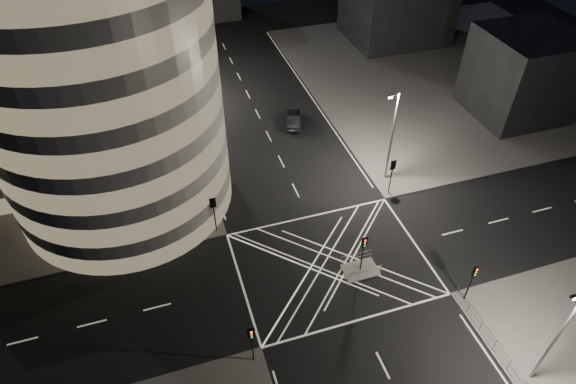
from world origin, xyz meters
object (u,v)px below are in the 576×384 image
object	(u,v)px
traffic_signal_fl	(214,209)
traffic_signal_nr	(473,277)
street_lamp_left_far	(168,66)
street_lamp_right_near	(558,335)
traffic_signal_island	(364,248)
central_island	(360,270)
sedan	(294,119)
traffic_signal_fr	(392,171)
street_lamp_right_far	(392,135)
traffic_signal_nl	(252,339)
street_lamp_left_near	(193,153)

from	to	relation	value
traffic_signal_fl	traffic_signal_nr	xyz separation A→B (m)	(17.60, -13.60, 0.00)
street_lamp_left_far	street_lamp_right_near	xyz separation A→B (m)	(18.87, -44.00, 0.00)
street_lamp_left_far	traffic_signal_island	bearing A→B (deg)	-70.05
central_island	sedan	size ratio (longest dim) A/B	0.67
traffic_signal_fr	sedan	world-z (taller)	traffic_signal_fr
street_lamp_right_far	traffic_signal_nl	bearing A→B (deg)	-139.09
central_island	traffic_signal_nr	world-z (taller)	traffic_signal_nr
central_island	street_lamp_left_far	bearing A→B (deg)	109.95
traffic_signal_fl	traffic_signal_fr	distance (m)	17.60
traffic_signal_nl	street_lamp_right_near	world-z (taller)	street_lamp_right_near
traffic_signal_fr	traffic_signal_nl	bearing A→B (deg)	-142.31
traffic_signal_nr	street_lamp_right_far	world-z (taller)	street_lamp_right_far
sedan	traffic_signal_fl	bearing A→B (deg)	67.96
traffic_signal_fr	street_lamp_left_far	distance (m)	29.63
traffic_signal_nr	street_lamp_left_near	distance (m)	26.32
traffic_signal_fl	street_lamp_right_far	distance (m)	18.55
traffic_signal_nr	traffic_signal_island	world-z (taller)	same
traffic_signal_nr	street_lamp_right_far	size ratio (longest dim) A/B	0.40
traffic_signal_island	street_lamp_right_far	bearing A→B (deg)	54.70
street_lamp_right_near	sedan	distance (m)	36.21
traffic_signal_fl	traffic_signal_nl	distance (m)	13.60
traffic_signal_nl	street_lamp_right_far	bearing A→B (deg)	40.91
street_lamp_left_near	street_lamp_right_far	world-z (taller)	same
street_lamp_left_far	sedan	world-z (taller)	street_lamp_left_far
traffic_signal_fl	street_lamp_left_far	distance (m)	23.36
traffic_signal_nr	street_lamp_right_near	bearing A→B (deg)	-84.96
traffic_signal_nl	street_lamp_left_near	world-z (taller)	street_lamp_left_near
street_lamp_left_near	street_lamp_right_near	size ratio (longest dim) A/B	1.00
traffic_signal_nr	sedan	xyz separation A→B (m)	(-5.28, 28.20, -2.17)
traffic_signal_nl	street_lamp_left_near	distance (m)	18.99
street_lamp_right_far	street_lamp_right_near	size ratio (longest dim) A/B	1.00
street_lamp_right_near	central_island	bearing A→B (deg)	120.75
traffic_signal_nl	street_lamp_right_far	xyz separation A→B (m)	(18.24, 15.80, 2.63)
traffic_signal_fr	sedan	xyz separation A→B (m)	(-5.28, 14.60, -2.17)
traffic_signal_nl	sedan	world-z (taller)	traffic_signal_nl
traffic_signal_island	street_lamp_right_near	distance (m)	14.78
traffic_signal_nl	street_lamp_right_near	xyz separation A→B (m)	(18.24, -7.20, 2.63)
traffic_signal_fr	street_lamp_right_near	distance (m)	20.97
traffic_signal_nr	street_lamp_left_near	bearing A→B (deg)	134.13
traffic_signal_fl	traffic_signal_nr	world-z (taller)	same
traffic_signal_fr	street_lamp_right_near	size ratio (longest dim) A/B	0.40
traffic_signal_island	sedan	size ratio (longest dim) A/B	0.89
traffic_signal_nr	street_lamp_right_near	world-z (taller)	street_lamp_right_near
traffic_signal_fr	street_lamp_right_far	distance (m)	3.48
central_island	street_lamp_right_far	size ratio (longest dim) A/B	0.30
traffic_signal_nr	traffic_signal_island	distance (m)	8.62
traffic_signal_island	street_lamp_right_far	size ratio (longest dim) A/B	0.40
street_lamp_right_far	street_lamp_right_near	world-z (taller)	same
street_lamp_left_far	street_lamp_left_near	bearing A→B (deg)	-90.00
traffic_signal_island	street_lamp_left_far	distance (m)	33.61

